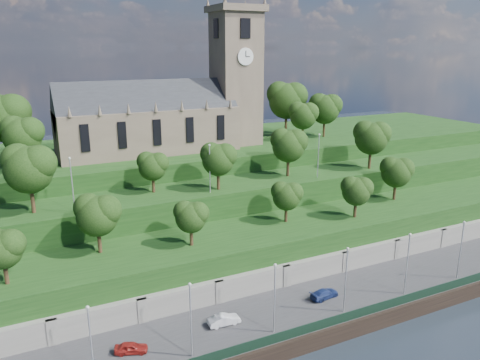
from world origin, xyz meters
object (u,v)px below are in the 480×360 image
church (172,109)px  car_left (131,348)px  car_middle (224,320)px  car_right (324,294)px

church → car_left: (-18.44, -40.07, -19.92)m
church → car_middle: bearing=-100.5°
church → car_right: (7.00, -39.73, -19.92)m
car_middle → car_right: bearing=-87.6°
car_left → car_right: size_ratio=0.85×
church → car_middle: church is taller
church → car_right: size_ratio=9.30×
church → car_middle: (-7.31, -39.60, -19.88)m
church → car_middle: size_ratio=9.98×
church → car_right: 44.99m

